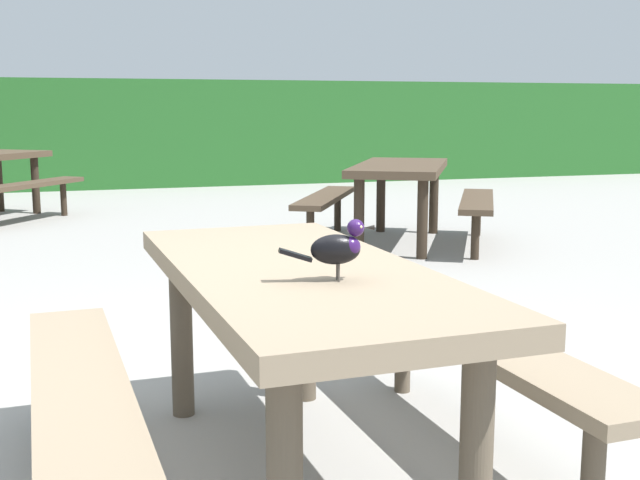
{
  "coord_description": "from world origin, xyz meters",
  "views": [
    {
      "loc": [
        -0.54,
        -2.7,
        1.25
      ],
      "look_at": [
        0.22,
        -0.35,
        0.84
      ],
      "focal_mm": 44.96,
      "sensor_mm": 36.0,
      "label": 1
    }
  ],
  "objects": [
    {
      "name": "hedge_wall",
      "position": [
        0.0,
        10.59,
        0.84
      ],
      "size": [
        28.0,
        1.36,
        1.68
      ],
      "primitive_type": "cube",
      "color": "#235B23",
      "rests_on": "ground"
    },
    {
      "name": "picnic_table_foreground",
      "position": [
        0.18,
        -0.23,
        0.56
      ],
      "size": [
        1.74,
        1.83,
        0.74
      ],
      "color": "#84725B",
      "rests_on": "ground"
    },
    {
      "name": "ground_plane",
      "position": [
        0.0,
        0.0,
        0.0
      ],
      "size": [
        60.0,
        60.0,
        0.0
      ],
      "primitive_type": "plane",
      "color": "gray"
    },
    {
      "name": "bird_grackle",
      "position": [
        0.23,
        -0.5,
        0.84
      ],
      "size": [
        0.29,
        0.09,
        0.18
      ],
      "color": "black",
      "rests_on": "picnic_table_foreground"
    },
    {
      "name": "picnic_table_mid_right",
      "position": [
        2.4,
        4.03,
        0.56
      ],
      "size": [
        2.31,
        2.32,
        0.74
      ],
      "color": "#473828",
      "rests_on": "ground"
    }
  ]
}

